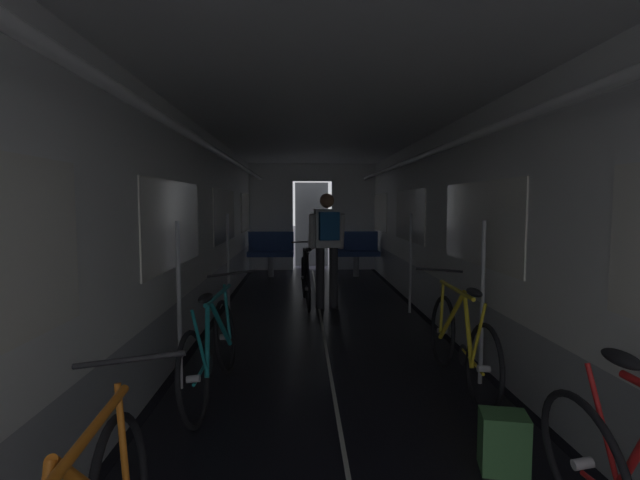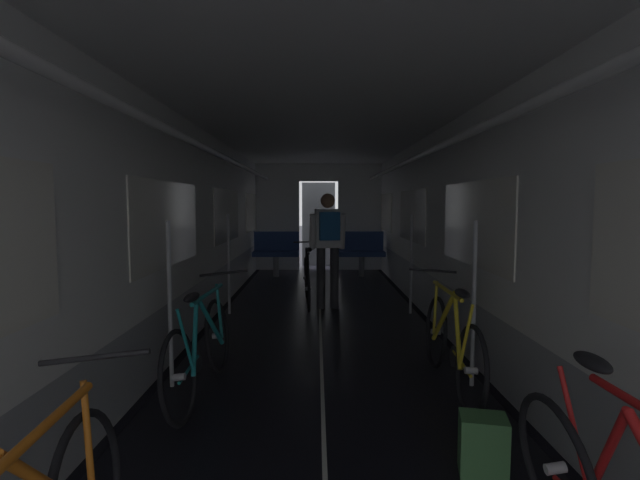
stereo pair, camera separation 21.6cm
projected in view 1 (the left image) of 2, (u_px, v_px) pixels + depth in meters
The scene contains 8 objects.
train_car_shell at pixel (324, 190), 5.31m from camera, with size 3.14×12.34×2.57m.
bench_seat_far_left at pixel (271, 250), 9.82m from camera, with size 0.98×0.51×0.95m.
bench_seat_far_right at pixel (356, 249), 9.89m from camera, with size 0.98×0.51×0.95m.
bicycle_yellow at pixel (460, 342), 3.91m from camera, with size 0.44×1.69×0.95m.
bicycle_teal at pixel (212, 349), 3.71m from camera, with size 0.44×1.69×0.95m.
person_cyclist_aisle at pixel (327, 240), 6.78m from camera, with size 0.55×0.41×1.69m.
bicycle_black_in_aisle at pixel (306, 280), 7.08m from camera, with size 0.44×1.69×0.94m.
backpack_on_floor at pixel (504, 442), 2.68m from camera, with size 0.26×0.20×0.34m, color #3D703D.
Camera 1 is at (-0.26, -1.73, 1.54)m, focal length 26.16 mm.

